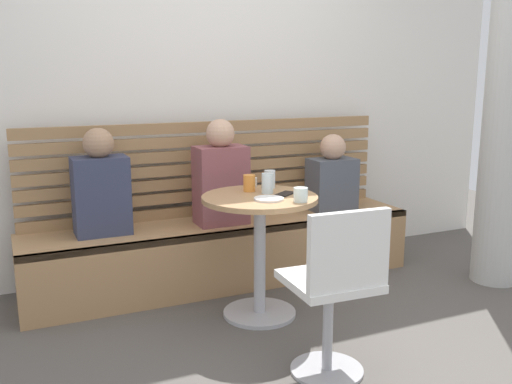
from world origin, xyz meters
name	(u,v)px	position (x,y,z in m)	size (l,w,h in m)	color
ground	(310,358)	(0.00, 0.00, 0.00)	(8.00, 8.00, 0.00)	#514C47
back_wall	(201,72)	(0.00, 1.64, 1.45)	(5.20, 0.10, 2.90)	silver
concrete_pillar	(511,79)	(1.75, 0.45, 1.40)	(0.32, 0.32, 2.80)	#B2B2AD
booth_bench	(225,252)	(0.00, 1.20, 0.22)	(2.70, 0.52, 0.44)	#A87C51
booth_backrest	(212,168)	(0.00, 1.44, 0.78)	(2.65, 0.04, 0.67)	#9A7249
cafe_table	(260,232)	(-0.01, 0.59, 0.52)	(0.68, 0.68, 0.74)	#ADADB2
white_chair	(336,287)	(0.00, -0.22, 0.46)	(0.42, 0.42, 0.85)	#ADADB2
person_adult	(221,178)	(-0.03, 1.17, 0.75)	(0.34, 0.22, 0.71)	brown
person_child_left	(332,177)	(0.86, 1.20, 0.69)	(0.34, 0.22, 0.56)	#4C515B
person_child_middle	(101,188)	(-0.81, 1.23, 0.74)	(0.34, 0.22, 0.67)	#333851
cup_glass_tall	(267,183)	(0.06, 0.64, 0.80)	(0.07, 0.07, 0.12)	silver
cup_espresso_small	(253,182)	(0.07, 0.88, 0.77)	(0.06, 0.06, 0.06)	silver
cup_tumbler_orange	(249,183)	(-0.01, 0.74, 0.79)	(0.07, 0.07, 0.10)	orange
cup_water_clear	(270,179)	(0.15, 0.79, 0.80)	(0.07, 0.07, 0.11)	white
cup_glass_short	(301,195)	(0.13, 0.36, 0.78)	(0.08, 0.08, 0.08)	silver
plate_small	(269,199)	(-0.01, 0.48, 0.75)	(0.17, 0.17, 0.01)	white
phone_on_table	(285,194)	(0.14, 0.57, 0.74)	(0.07, 0.14, 0.01)	black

